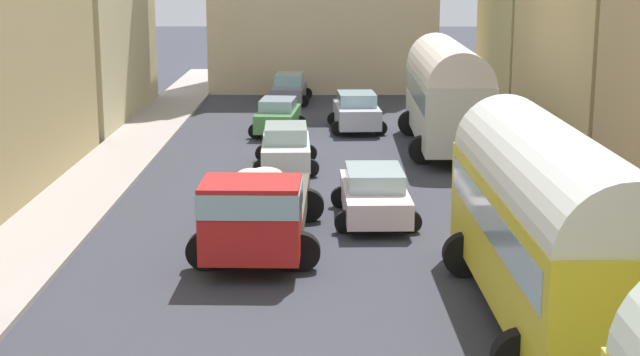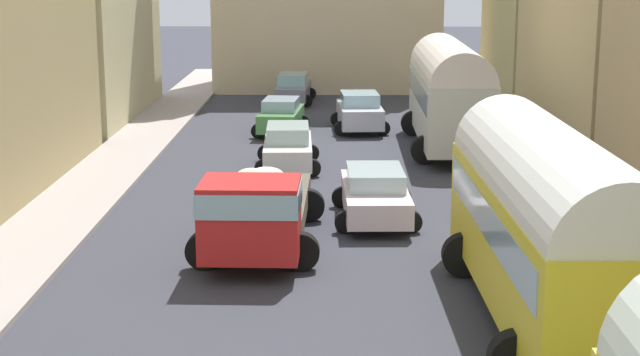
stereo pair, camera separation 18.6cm
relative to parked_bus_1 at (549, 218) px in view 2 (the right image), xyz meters
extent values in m
plane|color=#363740|center=(-4.51, 9.00, -2.17)|extent=(154.00, 154.00, 0.00)
cube|color=#A59994|center=(-11.76, 9.00, -2.10)|extent=(2.50, 70.00, 0.14)
cube|color=gray|center=(2.74, 9.00, -2.10)|extent=(2.50, 70.00, 0.14)
cube|color=#C2B687|center=(-15.39, 25.33, 2.65)|extent=(4.75, 12.46, 9.65)
cube|color=gold|center=(0.00, 0.00, -0.54)|extent=(2.62, 9.51, 2.27)
cylinder|color=silver|center=(0.00, 0.00, 0.60)|extent=(2.56, 9.32, 2.36)
cube|color=#99B7C6|center=(0.00, 0.00, -0.04)|extent=(2.65, 8.76, 0.73)
cylinder|color=black|center=(-1.21, 2.91, -1.67)|extent=(1.00, 0.35, 1.00)
cylinder|color=black|center=(1.08, 2.96, -1.67)|extent=(1.00, 0.35, 1.00)
cube|color=beige|center=(0.19, 18.13, -0.47)|extent=(2.43, 9.13, 2.40)
cylinder|color=silver|center=(0.19, 18.13, 0.73)|extent=(2.38, 8.94, 2.31)
cube|color=#99B7C6|center=(0.19, 18.13, 0.06)|extent=(2.47, 8.40, 0.77)
cylinder|color=black|center=(-0.91, 20.96, -1.67)|extent=(1.00, 0.35, 1.00)
cylinder|color=black|center=(1.33, 20.94, -1.67)|extent=(1.00, 0.35, 1.00)
cylinder|color=black|center=(-0.96, 15.31, -1.67)|extent=(1.00, 0.35, 1.00)
cylinder|color=black|center=(1.29, 15.29, -1.67)|extent=(1.00, 0.35, 1.00)
cube|color=red|center=(-6.05, 2.99, -0.85)|extent=(2.26, 1.88, 1.74)
cube|color=#99B7C6|center=(-6.05, 2.99, -0.36)|extent=(2.30, 1.95, 0.56)
cube|color=brown|center=(-5.99, 6.58, -1.45)|extent=(2.32, 5.37, 0.55)
ellipsoid|color=beige|center=(-5.86, 5.36, -0.91)|extent=(1.17, 1.05, 0.52)
ellipsoid|color=silver|center=(-6.02, 7.84, -0.94)|extent=(1.02, 0.80, 0.47)
ellipsoid|color=silver|center=(-6.03, 7.43, -0.91)|extent=(0.87, 0.96, 0.53)
ellipsoid|color=beige|center=(-6.26, 6.15, -0.61)|extent=(1.23, 1.19, 0.47)
cylinder|color=black|center=(-4.93, 3.31, -1.72)|extent=(0.90, 0.31, 0.90)
cylinder|color=black|center=(-7.16, 3.35, -1.72)|extent=(0.90, 0.31, 0.90)
cylinder|color=black|center=(-4.86, 7.61, -1.72)|extent=(0.90, 0.31, 0.90)
cylinder|color=black|center=(-7.09, 7.65, -1.72)|extent=(0.90, 0.31, 0.90)
cube|color=silver|center=(-5.73, 14.42, -1.55)|extent=(1.76, 4.18, 0.71)
cube|color=#A2BCBA|center=(-5.73, 14.42, -0.92)|extent=(1.49, 2.20, 0.55)
cylinder|color=black|center=(-4.88, 13.17, -1.87)|extent=(0.60, 0.21, 0.60)
cylinder|color=black|center=(-6.48, 13.11, -1.87)|extent=(0.60, 0.21, 0.60)
cylinder|color=black|center=(-4.97, 15.73, -1.87)|extent=(0.60, 0.21, 0.60)
cylinder|color=black|center=(-6.58, 15.67, -1.87)|extent=(0.60, 0.21, 0.60)
cube|color=#4F904C|center=(-6.33, 21.30, -1.54)|extent=(1.82, 3.81, 0.73)
cube|color=#93ACC7|center=(-6.33, 21.30, -0.95)|extent=(1.50, 2.03, 0.46)
cylinder|color=black|center=(-5.65, 20.10, -1.87)|extent=(0.60, 0.21, 0.60)
cylinder|color=black|center=(-7.18, 20.22, -1.87)|extent=(0.60, 0.21, 0.60)
cylinder|color=black|center=(-5.47, 22.39, -1.87)|extent=(0.60, 0.21, 0.60)
cylinder|color=black|center=(-7.00, 22.51, -1.87)|extent=(0.60, 0.21, 0.60)
cube|color=slate|center=(-6.18, 29.98, -1.57)|extent=(1.72, 4.39, 0.66)
cube|color=#8EBEC5|center=(-6.18, 29.98, -0.97)|extent=(1.45, 2.31, 0.55)
cylinder|color=black|center=(-5.48, 28.60, -1.87)|extent=(0.60, 0.21, 0.60)
cylinder|color=black|center=(-7.00, 28.67, -1.87)|extent=(0.60, 0.21, 0.60)
cylinder|color=black|center=(-5.36, 31.28, -1.87)|extent=(0.60, 0.21, 0.60)
cylinder|color=black|center=(-6.88, 31.35, -1.87)|extent=(0.60, 0.21, 0.60)
cube|color=silver|center=(-3.02, 7.81, -1.56)|extent=(1.84, 4.41, 0.68)
cube|color=#A0B9C3|center=(-3.02, 7.81, -0.97)|extent=(1.58, 2.31, 0.49)
cylinder|color=black|center=(-3.92, 9.14, -1.87)|extent=(0.60, 0.21, 0.60)
cylinder|color=black|center=(-2.21, 9.19, -1.87)|extent=(0.60, 0.21, 0.60)
cylinder|color=black|center=(-3.84, 6.43, -1.87)|extent=(0.60, 0.21, 0.60)
cylinder|color=black|center=(-2.13, 6.49, -1.87)|extent=(0.60, 0.21, 0.60)
cube|color=silver|center=(-3.07, 22.09, -1.50)|extent=(1.95, 3.93, 0.81)
cube|color=#9CC3D2|center=(-3.07, 22.09, -0.83)|extent=(1.63, 2.08, 0.52)
cylinder|color=black|center=(-4.00, 23.22, -1.87)|extent=(0.60, 0.21, 0.60)
cylinder|color=black|center=(-2.30, 23.33, -1.87)|extent=(0.60, 0.21, 0.60)
cylinder|color=black|center=(-3.85, 20.85, -1.87)|extent=(0.60, 0.21, 0.60)
cylinder|color=black|center=(-2.14, 20.96, -1.87)|extent=(0.60, 0.21, 0.60)
camera|label=1|loc=(-4.38, -18.26, 4.91)|focal=54.62mm
camera|label=2|loc=(-4.19, -18.26, 4.91)|focal=54.62mm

